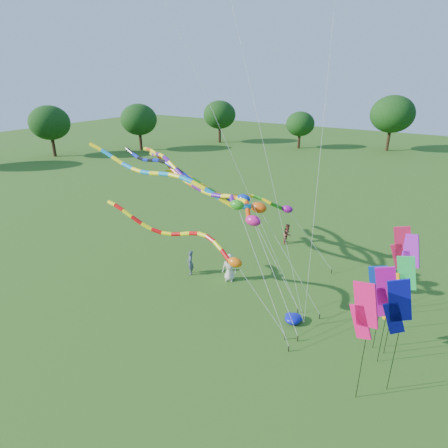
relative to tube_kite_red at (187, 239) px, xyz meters
The scene contains 20 objects.
ground 6.33m from the tube_kite_red, 34.78° to the right, with size 160.00×160.00×0.00m, color #285A18.
tree_ring 5.01m from the tube_kite_red, 81.17° to the right, with size 117.35×119.72×9.61m.
tube_kite_red is the anchor object (origin of this frame).
tube_kite_orange 3.77m from the tube_kite_red, 108.15° to the left, with size 14.63×5.65×8.02m.
tube_kite_purple 3.26m from the tube_kite_red, 106.51° to the left, with size 12.42×4.89×8.38m.
tube_kite_blue 4.40m from the tube_kite_red, 124.44° to the left, with size 14.31×2.32×7.88m.
tube_kite_cyan 3.43m from the tube_kite_red, 129.47° to the left, with size 16.00×1.15×8.57m.
tube_kite_green 6.48m from the tube_kite_red, 92.86° to the left, with size 11.79×2.20×6.45m.
banner_pole_red 11.42m from the tube_kite_red, 28.27° to the left, with size 1.15×0.32×5.05m.
banner_pole_blue_b 10.87m from the tube_kite_red, ahead, with size 1.09×0.55×5.35m.
banner_pole_blue_a 9.87m from the tube_kite_red, ahead, with size 1.15×0.35×4.49m.
banner_pole_green 11.30m from the tube_kite_red, 19.41° to the left, with size 1.16×0.16×4.18m.
banner_pole_orange 10.39m from the tube_kite_red, ahead, with size 1.16×0.30×4.32m.
banner_pole_magenta_a 10.00m from the tube_kite_red, 11.52° to the right, with size 1.16×0.25×5.36m.
banner_pole_violet 11.79m from the tube_kite_red, 26.68° to the left, with size 1.12×0.46×4.75m.
banner_pole_magenta_b 10.14m from the tube_kite_red, ahead, with size 1.14×0.40×4.95m.
blue_nylon_heap 7.29m from the tube_kite_red, 15.61° to the left, with size 1.11×1.31×0.44m.
person_a 4.48m from the tube_kite_red, 76.36° to the left, with size 0.89×0.58×1.83m, color beige.
person_b 4.39m from the tube_kite_red, 125.70° to the left, with size 0.61×0.40×1.67m, color #40495A.
person_c 10.98m from the tube_kite_red, 80.90° to the left, with size 0.76×0.59×1.57m, color brown.
Camera 1 is at (7.53, -11.87, 12.39)m, focal length 30.00 mm.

